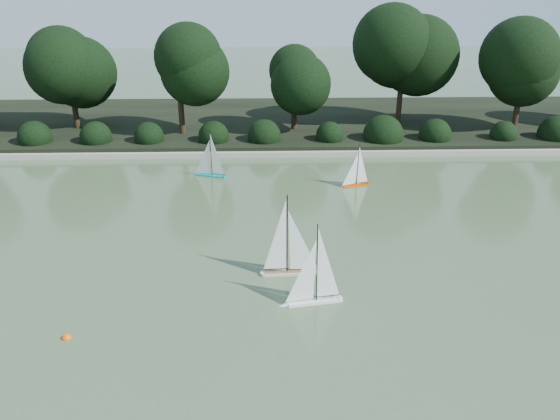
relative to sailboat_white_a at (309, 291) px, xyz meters
name	(u,v)px	position (x,y,z in m)	size (l,w,h in m)	color
ground	(271,309)	(-0.69, -0.18, -0.26)	(80.00, 80.00, 0.00)	#3A4B2D
pond_coping	(267,154)	(-0.69, 8.82, -0.17)	(40.00, 0.35, 0.18)	gray
far_bank	(266,122)	(-0.69, 12.82, -0.11)	(40.00, 8.00, 0.30)	black
tree_line	(301,63)	(0.54, 11.25, 2.39)	(26.31, 3.93, 4.39)	black
shrub_hedge	(267,136)	(-0.69, 9.72, 0.19)	(29.10, 1.10, 1.10)	black
sailboat_white_a	(309,291)	(0.00, 0.00, 0.00)	(1.20, 0.38, 1.63)	white
sailboat_white_b	(295,261)	(-0.20, 1.08, 0.02)	(1.30, 0.27, 1.77)	beige
sailboat_orange	(353,179)	(1.71, 5.97, -0.06)	(0.92, 0.41, 1.27)	#D54700
sailboat_teal	(208,168)	(-2.45, 6.94, -0.02)	(1.06, 0.49, 1.48)	teal
race_buoy	(67,338)	(-4.02, -0.93, -0.26)	(0.16, 0.16, 0.16)	#FA550D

